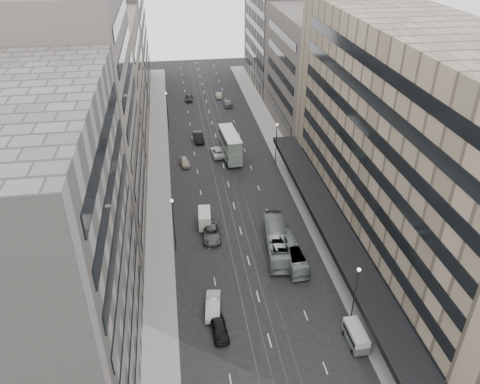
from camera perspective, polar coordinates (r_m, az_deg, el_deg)
ground at (r=58.63m, az=2.39°, el=-13.26°), size 220.00×220.00×0.00m
sidewalk_right at (r=90.95m, az=5.40°, el=4.21°), size 4.00×125.00×0.15m
sidewalk_left at (r=88.61m, az=-9.88°, el=3.10°), size 4.00×125.00×0.15m
department_store at (r=63.19m, az=20.80°, el=4.65°), size 19.20×60.00×30.00m
building_right_mid at (r=102.04m, az=9.14°, el=14.20°), size 15.00×28.00×24.00m
building_right_far at (r=129.55m, az=5.22°, el=18.93°), size 15.00×32.00×28.00m
building_left_a at (r=43.92m, az=-23.97°, el=-8.33°), size 15.00×28.00×30.00m
building_left_b at (r=65.91m, az=-19.48°, el=7.95°), size 15.00×26.00×34.00m
building_left_c at (r=92.48m, az=-16.61°, el=11.87°), size 15.00×28.00×25.00m
building_left_d at (r=123.71m, az=-15.17°, el=17.46°), size 15.00×38.00×28.00m
lamp_right_near at (r=54.00m, az=13.91°, el=-11.51°), size 0.44×0.44×8.32m
lamp_right_far at (r=86.03m, az=4.45°, el=6.41°), size 0.44×0.44×8.32m
lamp_left_near at (r=63.98m, az=-8.13°, el=-3.26°), size 0.44×0.44×8.32m
lamp_left_far at (r=102.50m, az=-8.89°, el=10.28°), size 0.44×0.44×8.32m
bus_near at (r=64.15m, az=6.17°, el=-7.25°), size 2.72×9.88×2.73m
bus_far at (r=65.50m, az=4.43°, el=-5.93°), size 4.07×11.97×3.27m
double_decker at (r=89.20m, az=-1.22°, el=5.77°), size 3.59×9.86×5.29m
vw_microbus at (r=54.82m, az=13.94°, el=-16.61°), size 1.90×4.03×2.16m
panel_van at (r=70.42m, az=-4.34°, el=-3.20°), size 2.22×4.16×2.55m
sedan_0 at (r=54.66m, az=-2.52°, el=-16.33°), size 2.03×4.43×1.47m
sedan_1 at (r=57.11m, az=-3.31°, el=-13.66°), size 2.34×5.05×1.60m
sedan_2 at (r=68.36m, az=-3.48°, el=-5.00°), size 2.77×5.63×1.54m
sedan_4 at (r=88.17m, az=-6.75°, el=3.65°), size 2.10×4.16×1.36m
sedan_5 at (r=97.62m, az=-5.10°, el=6.68°), size 2.13×5.30×1.71m
sedan_6 at (r=91.32m, az=-2.72°, el=4.91°), size 2.98×5.65×1.51m
sedan_7 at (r=116.23m, az=-1.49°, el=10.79°), size 2.09×4.90×1.41m
sedan_8 at (r=120.40m, az=-6.24°, el=11.37°), size 2.08×4.51×1.50m
sedan_9 at (r=121.98m, az=-2.61°, el=11.74°), size 1.50×4.07×1.33m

